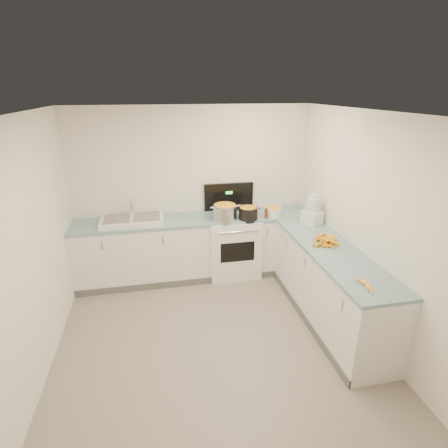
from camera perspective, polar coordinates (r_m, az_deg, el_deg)
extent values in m
cube|color=white|center=(5.30, -4.47, -3.96)|extent=(3.50, 0.60, 0.90)
cube|color=#7DA3B1|center=(5.12, -4.62, 0.80)|extent=(3.50, 0.62, 0.04)
cube|color=white|center=(4.51, 16.79, -9.72)|extent=(0.60, 2.20, 0.90)
cube|color=#7DA3B1|center=(4.30, 17.45, -4.32)|extent=(0.62, 2.20, 0.04)
cube|color=white|center=(5.36, 1.41, -3.59)|extent=(0.76, 0.65, 0.90)
cube|color=black|center=(5.39, 0.78, 4.51)|extent=(0.76, 0.05, 0.42)
cube|color=white|center=(5.08, -14.75, 0.66)|extent=(0.86, 0.52, 0.07)
cube|color=slate|center=(5.09, -17.09, 0.89)|extent=(0.36, 0.42, 0.01)
cube|color=slate|center=(5.06, -12.48, 1.23)|extent=(0.36, 0.42, 0.01)
cylinder|color=silver|center=(5.24, -14.81, 3.07)|extent=(0.03, 0.03, 0.24)
cylinder|color=silver|center=(4.98, 0.15, 1.80)|extent=(0.39, 0.39, 0.25)
cylinder|color=black|center=(5.04, 3.98, 1.66)|extent=(0.33, 0.33, 0.19)
cylinder|color=#AD7A47|center=(5.00, 4.01, 2.81)|extent=(0.24, 0.25, 0.01)
cylinder|color=white|center=(5.24, 8.03, 2.05)|extent=(0.30, 0.30, 0.11)
cylinder|color=#593319|center=(5.10, 6.91, 1.64)|extent=(0.05, 0.05, 0.13)
cylinder|color=#E5B266|center=(5.14, 7.22, 1.64)|extent=(0.06, 0.06, 0.10)
cube|color=white|center=(5.02, 14.15, 1.09)|extent=(0.28, 0.31, 0.18)
cylinder|color=silver|center=(4.96, 14.34, 3.09)|extent=(0.19, 0.19, 0.19)
cylinder|color=white|center=(4.92, 14.47, 4.39)|extent=(0.11, 0.11, 0.04)
cone|color=#F8A41E|center=(4.42, 16.78, -2.83)|extent=(0.14, 0.22, 0.05)
cone|color=#F8A41E|center=(4.34, 15.31, -3.24)|extent=(0.18, 0.06, 0.04)
cone|color=#F8A41E|center=(4.47, 16.45, -2.52)|extent=(0.15, 0.20, 0.05)
cone|color=#F8A41E|center=(4.55, 15.62, -2.07)|extent=(0.16, 0.12, 0.04)
cone|color=#F8A41E|center=(4.48, 15.86, -2.53)|extent=(0.04, 0.19, 0.04)
cone|color=#F8A41E|center=(4.33, 17.03, -3.51)|extent=(0.11, 0.21, 0.04)
cone|color=#F8A41E|center=(4.50, 16.30, -2.42)|extent=(0.16, 0.13, 0.04)
cone|color=#F8A41E|center=(4.36, 15.42, -3.10)|extent=(0.19, 0.14, 0.05)
cone|color=#F8A41E|center=(4.49, 15.49, -2.34)|extent=(0.17, 0.09, 0.05)
cone|color=#F8A41E|center=(4.34, 16.94, -3.48)|extent=(0.19, 0.07, 0.04)
cone|color=#F8A41E|center=(4.44, 16.84, -2.82)|extent=(0.22, 0.10, 0.05)
cone|color=#F8A41E|center=(4.38, 17.03, -3.20)|extent=(0.17, 0.13, 0.04)
cone|color=#F8A41E|center=(4.38, 16.84, -2.57)|extent=(0.19, 0.14, 0.05)
cone|color=#F8A41E|center=(4.33, 18.13, -3.07)|extent=(0.14, 0.20, 0.05)
cone|color=#F8A41E|center=(4.43, 16.52, -2.39)|extent=(0.16, 0.15, 0.05)
cone|color=#F8A41E|center=(4.43, 16.15, -2.26)|extent=(0.16, 0.13, 0.05)
cone|color=#F8A41E|center=(4.53, 15.25, -1.91)|extent=(0.21, 0.12, 0.04)
cone|color=#F8A41E|center=(4.44, 17.01, -2.39)|extent=(0.19, 0.09, 0.04)
cone|color=#F8A41E|center=(4.41, 16.50, -2.34)|extent=(0.21, 0.11, 0.04)
cone|color=#F8A41E|center=(4.39, 16.68, -2.40)|extent=(0.17, 0.18, 0.05)
cone|color=#F8A41E|center=(4.40, 17.21, -2.42)|extent=(0.13, 0.20, 0.05)
cone|color=#FFAC26|center=(3.58, 22.79, -9.77)|extent=(0.09, 0.18, 0.04)
cone|color=#FFAC26|center=(3.62, 22.25, -9.32)|extent=(0.10, 0.18, 0.04)
cone|color=#FFAC26|center=(3.66, 21.77, -8.86)|extent=(0.07, 0.17, 0.04)
cube|color=tan|center=(5.20, -17.80, 1.27)|extent=(0.04, 0.01, 0.00)
cube|color=tan|center=(5.01, -17.98, 0.52)|extent=(0.05, 0.01, 0.00)
cube|color=tan|center=(5.05, -16.57, 0.85)|extent=(0.04, 0.04, 0.00)
cube|color=tan|center=(4.99, -16.03, 0.64)|extent=(0.05, 0.02, 0.00)
cube|color=tan|center=(5.08, -18.10, 0.75)|extent=(0.05, 0.02, 0.00)
cube|color=tan|center=(5.13, -16.89, 1.12)|extent=(0.02, 0.04, 0.00)
cube|color=tan|center=(5.01, -16.62, 0.70)|extent=(0.02, 0.04, 0.00)
cube|color=tan|center=(5.08, -17.65, 0.77)|extent=(0.04, 0.02, 0.00)
cube|color=tan|center=(5.17, -17.67, 1.15)|extent=(0.02, 0.04, 0.00)
cube|color=tan|center=(4.97, -16.29, 0.58)|extent=(0.03, 0.01, 0.00)
cube|color=tan|center=(5.01, -16.83, 0.66)|extent=(0.03, 0.04, 0.00)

